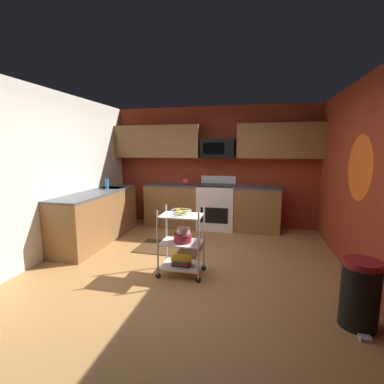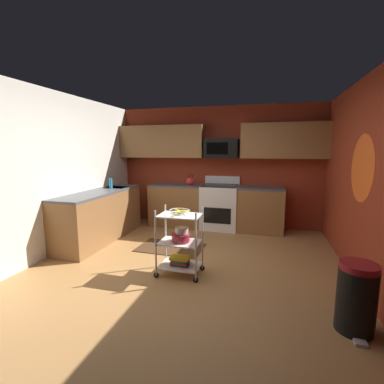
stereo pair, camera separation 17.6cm
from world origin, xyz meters
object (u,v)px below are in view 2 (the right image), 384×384
rolling_cart (180,242)px  trash_can (356,298)px  microwave (222,148)px  fruit_bowl (180,211)px  mixing_bowl_large (181,237)px  dish_soap_bottle (111,183)px  mixing_bowl_small (182,230)px  oven_range (220,206)px  kettle (190,181)px  book_stack (180,260)px

rolling_cart → trash_can: size_ratio=1.39×
microwave → fruit_bowl: 2.58m
fruit_bowl → trash_can: size_ratio=0.41×
microwave → mixing_bowl_large: 2.71m
rolling_cart → fruit_bowl: 0.42m
rolling_cart → dish_soap_bottle: dish_soap_bottle is taller
microwave → trash_can: microwave is taller
mixing_bowl_large → microwave: bearing=86.8°
dish_soap_bottle → rolling_cart: bearing=-36.6°
microwave → mixing_bowl_small: 2.66m
rolling_cart → mixing_bowl_large: bearing=0.0°
dish_soap_bottle → microwave: bearing=27.7°
mixing_bowl_large → mixing_bowl_small: bearing=25.1°
oven_range → kettle: (-0.65, -0.00, 0.52)m
mixing_bowl_large → kettle: (-0.52, 2.33, 0.48)m
oven_range → microwave: 1.23m
mixing_bowl_large → trash_can: (1.92, -0.69, -0.19)m
rolling_cart → dish_soap_bottle: (-1.86, 1.38, 0.57)m
rolling_cart → fruit_bowl: (0.00, 0.00, 0.42)m
oven_range → mixing_bowl_large: 2.34m
microwave → fruit_bowl: size_ratio=2.57×
oven_range → kettle: size_ratio=4.17×
trash_can → mixing_bowl_small: bearing=159.9°
dish_soap_bottle → trash_can: dish_soap_bottle is taller
book_stack → trash_can: bearing=-19.7°
dish_soap_bottle → trash_can: 4.38m
rolling_cart → book_stack: bearing=0.0°
mixing_bowl_small → book_stack: 0.43m
fruit_bowl → book_stack: bearing=-104.0°
oven_range → fruit_bowl: 2.37m
mixing_bowl_small → trash_can: trash_can is taller
microwave → trash_can: 3.85m
oven_range → microwave: (-0.00, 0.10, 1.22)m
rolling_cart → kettle: kettle is taller
microwave → fruit_bowl: (-0.15, -2.44, -0.82)m
fruit_bowl → trash_can: 2.13m
mixing_bowl_large → dish_soap_bottle: 2.38m
microwave → mixing_bowl_large: size_ratio=2.78×
trash_can → fruit_bowl: bearing=160.3°
oven_range → trash_can: (1.78, -3.02, -0.15)m
microwave → mixing_bowl_small: (-0.12, -2.43, -1.08)m
rolling_cart → trash_can: rolling_cart is taller
book_stack → mixing_bowl_small: bearing=12.6°
kettle → dish_soap_bottle: (-1.36, -0.95, 0.02)m
dish_soap_bottle → trash_can: size_ratio=0.30×
rolling_cart → mixing_bowl_large: 0.07m
oven_range → dish_soap_bottle: bearing=-154.7°
microwave → dish_soap_bottle: size_ratio=3.50×
microwave → kettle: (-0.65, -0.11, -0.70)m
mixing_bowl_small → kettle: 2.41m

